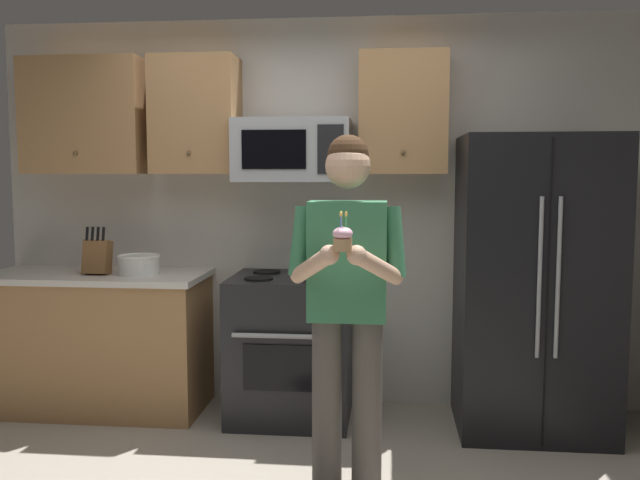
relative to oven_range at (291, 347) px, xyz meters
The scene contains 10 objects.
wall_back 0.94m from the oven_range, 69.02° to the left, with size 4.40×0.10×2.60m, color beige.
oven_range is the anchor object (origin of this frame).
microwave 1.26m from the oven_range, 89.98° to the left, with size 0.74×0.41×0.40m.
refrigerator 1.56m from the oven_range, ahead, with size 0.90×0.75×1.80m.
cabinet_row_upper 1.60m from the oven_range, 163.43° to the left, with size 2.78×0.36×0.76m.
counter_left 1.30m from the oven_range, behind, with size 1.44×0.66×0.92m.
knife_block 1.39m from the oven_range, behind, with size 0.16×0.15×0.32m.
bowl_large_white 1.13m from the oven_range, behind, with size 0.27×0.27×0.13m.
person 1.17m from the oven_range, 66.14° to the right, with size 0.60×0.48×1.76m.
cupcake 1.58m from the oven_range, 71.81° to the right, with size 0.09×0.09×0.17m.
Camera 1 is at (0.47, -2.82, 1.58)m, focal length 37.64 mm.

